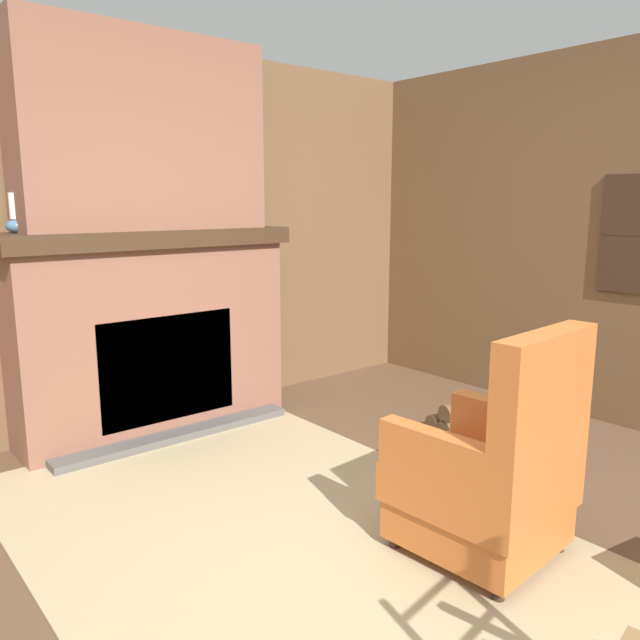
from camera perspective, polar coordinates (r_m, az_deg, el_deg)
The scene contains 10 objects.
ground_plane at distance 2.84m, azimuth 7.13°, elevation -22.31°, with size 14.00×14.00×0.00m, color brown.
wood_panel_wall_left at distance 4.51m, azimuth -16.79°, elevation 7.20°, with size 0.06×5.62×2.60m.
fireplace_hearth at distance 4.35m, azimuth -14.96°, elevation -1.10°, with size 0.66×1.90×1.37m.
chimney_breast at distance 4.29m, azimuth -15.90°, elevation 16.09°, with size 0.40×1.59×1.21m.
area_rug at distance 2.93m, azimuth -0.30°, elevation -20.95°, with size 3.66×2.08×0.01m.
armchair at distance 2.88m, azimuth 15.30°, elevation -13.70°, with size 0.70×0.67×1.05m.
firewood_stack at distance 4.36m, azimuth 12.81°, elevation -9.03°, with size 0.41×0.37×0.23m.
oil_lamp_vase at distance 4.06m, azimuth -26.02°, elevation 8.30°, with size 0.12×0.12×0.23m.
storage_case at distance 4.44m, azimuth -12.30°, elevation 9.08°, with size 0.13×0.24×0.14m.
decorative_plate_on_mantel at distance 4.28m, azimuth -17.38°, elevation 9.43°, with size 0.06×0.24×0.23m.
Camera 1 is at (1.61, -1.76, 1.55)m, focal length 35.00 mm.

